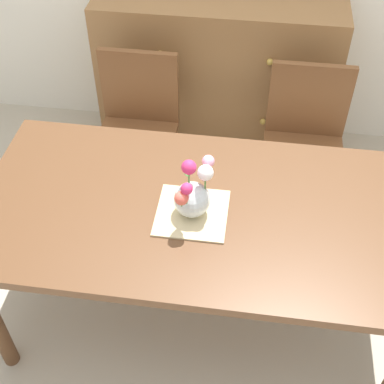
{
  "coord_description": "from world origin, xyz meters",
  "views": [
    {
      "loc": [
        0.17,
        -1.44,
        2.3
      ],
      "look_at": [
        -0.03,
        -0.04,
        0.87
      ],
      "focal_mm": 49.62,
      "sensor_mm": 36.0,
      "label": 1
    }
  ],
  "objects_px": {
    "dining_table": "(201,222)",
    "chair_right": "(304,138)",
    "chair_left": "(138,124)",
    "flower_vase": "(193,194)",
    "dresser": "(217,78)"
  },
  "relations": [
    {
      "from": "dining_table",
      "to": "chair_right",
      "type": "xyz_separation_m",
      "value": [
        0.45,
        0.8,
        -0.15
      ]
    },
    {
      "from": "dining_table",
      "to": "dresser",
      "type": "bearing_deg",
      "value": 93.0
    },
    {
      "from": "flower_vase",
      "to": "chair_right",
      "type": "bearing_deg",
      "value": 60.12
    },
    {
      "from": "flower_vase",
      "to": "dresser",
      "type": "bearing_deg",
      "value": 91.68
    },
    {
      "from": "dining_table",
      "to": "dresser",
      "type": "relative_size",
      "value": 1.3
    },
    {
      "from": "chair_left",
      "to": "dresser",
      "type": "relative_size",
      "value": 0.64
    },
    {
      "from": "chair_left",
      "to": "flower_vase",
      "type": "relative_size",
      "value": 3.67
    },
    {
      "from": "chair_left",
      "to": "flower_vase",
      "type": "bearing_deg",
      "value": 116.71
    },
    {
      "from": "dining_table",
      "to": "flower_vase",
      "type": "bearing_deg",
      "value": -129.24
    },
    {
      "from": "dining_table",
      "to": "chair_right",
      "type": "relative_size",
      "value": 2.03
    },
    {
      "from": "chair_right",
      "to": "dresser",
      "type": "relative_size",
      "value": 0.64
    },
    {
      "from": "dining_table",
      "to": "chair_left",
      "type": "bearing_deg",
      "value": 119.4
    },
    {
      "from": "flower_vase",
      "to": "chair_left",
      "type": "bearing_deg",
      "value": 116.71
    },
    {
      "from": "chair_right",
      "to": "chair_left",
      "type": "bearing_deg",
      "value": 0.0
    },
    {
      "from": "chair_right",
      "to": "dining_table",
      "type": "bearing_deg",
      "value": 60.6
    }
  ]
}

